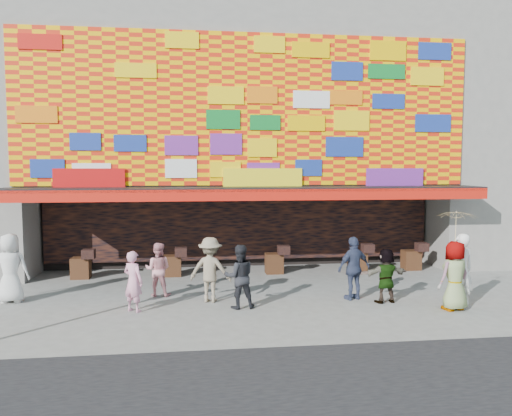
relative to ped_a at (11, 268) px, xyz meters
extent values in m
plane|color=slate|center=(6.73, -1.79, -0.95)|extent=(90.00, 90.00, 0.00)
cube|color=gray|center=(6.73, 6.21, 5.55)|extent=(15.00, 8.00, 7.00)
cube|color=black|center=(6.73, 7.21, 0.55)|extent=(15.00, 6.00, 3.00)
cube|color=gray|center=(-0.57, 3.21, 0.55)|extent=(0.40, 2.00, 3.00)
cube|color=gray|center=(14.03, 3.21, 0.55)|extent=(0.40, 2.00, 3.00)
cube|color=black|center=(6.73, 1.61, 2.05)|extent=(15.20, 1.60, 0.12)
cube|color=red|center=(6.73, 0.83, 1.90)|extent=(15.20, 0.04, 0.35)
cube|color=#FFB300|center=(6.73, 2.17, 4.60)|extent=(14.80, 0.08, 4.90)
cube|color=black|center=(6.73, 4.06, 0.60)|extent=(14.00, 0.25, 2.50)
imported|color=silver|center=(0.00, 0.00, 0.00)|extent=(0.95, 0.64, 1.90)
imported|color=pink|center=(3.42, -1.29, -0.16)|extent=(0.68, 0.64, 1.57)
imported|color=black|center=(6.14, -1.31, -0.11)|extent=(0.86, 0.69, 1.68)
imported|color=gray|center=(5.41, -0.58, -0.06)|extent=(1.29, 0.95, 1.78)
imported|color=#323B58|center=(9.39, -0.85, -0.07)|extent=(1.12, 0.75, 1.77)
imported|color=gray|center=(10.16, -1.26, -0.20)|extent=(1.44, 0.64, 1.50)
imported|color=gray|center=(11.64, -2.18, -0.05)|extent=(1.00, 0.79, 1.80)
imported|color=white|center=(11.99, -1.84, 0.02)|extent=(0.75, 0.53, 1.95)
imported|color=pink|center=(3.93, 0.22, -0.18)|extent=(0.84, 0.71, 1.54)
imported|color=beige|center=(11.64, -2.18, 1.20)|extent=(1.00, 1.01, 0.90)
cylinder|color=#4C3326|center=(11.64, -2.18, 0.30)|extent=(0.02, 0.02, 1.00)
camera|label=1|loc=(4.99, -14.11, 2.76)|focal=35.00mm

